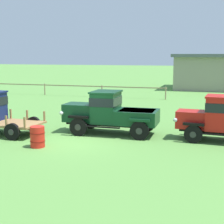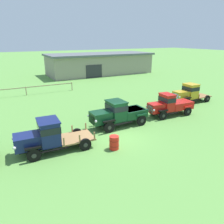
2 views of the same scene
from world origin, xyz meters
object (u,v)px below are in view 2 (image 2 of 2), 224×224
(vintage_truck_second_in_line, at_px, (46,135))
(oil_drum_near_fence, at_px, (114,143))
(farm_shed, at_px, (100,64))
(vintage_truck_midrow_center, at_px, (118,113))
(vintage_truck_far_side, at_px, (170,105))
(vintage_truck_back_of_row, at_px, (189,93))

(vintage_truck_second_in_line, height_order, oil_drum_near_fence, vintage_truck_second_in_line)
(farm_shed, height_order, vintage_truck_second_in_line, farm_shed)
(farm_shed, xyz_separation_m, vintage_truck_second_in_line, (-17.30, -28.30, -0.97))
(farm_shed, bearing_deg, vintage_truck_midrow_center, -112.41)
(vintage_truck_midrow_center, xyz_separation_m, vintage_truck_far_side, (5.68, -0.04, -0.09))
(vintage_truck_second_in_line, bearing_deg, vintage_truck_back_of_row, 12.88)
(farm_shed, xyz_separation_m, vintage_truck_back_of_row, (-0.38, -24.43, -0.96))
(oil_drum_near_fence, bearing_deg, vintage_truck_midrow_center, 56.32)
(farm_shed, bearing_deg, vintage_truck_back_of_row, -90.89)
(farm_shed, xyz_separation_m, oil_drum_near_fence, (-13.30, -30.12, -1.64))
(vintage_truck_midrow_center, bearing_deg, vintage_truck_second_in_line, -165.54)
(vintage_truck_midrow_center, height_order, vintage_truck_back_of_row, vintage_truck_midrow_center)
(vintage_truck_midrow_center, xyz_separation_m, vintage_truck_back_of_row, (10.62, 2.25, -0.01))
(vintage_truck_midrow_center, distance_m, vintage_truck_back_of_row, 10.86)
(vintage_truck_far_side, height_order, oil_drum_near_fence, vintage_truck_far_side)
(oil_drum_near_fence, bearing_deg, vintage_truck_back_of_row, 23.76)
(farm_shed, relative_size, vintage_truck_far_side, 4.49)
(vintage_truck_second_in_line, height_order, vintage_truck_midrow_center, vintage_truck_midrow_center)
(vintage_truck_midrow_center, xyz_separation_m, oil_drum_near_fence, (-2.29, -3.44, -0.69))
(farm_shed, relative_size, vintage_truck_midrow_center, 4.28)
(vintage_truck_second_in_line, bearing_deg, farm_shed, 58.56)
(farm_shed, bearing_deg, vintage_truck_far_side, -101.27)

